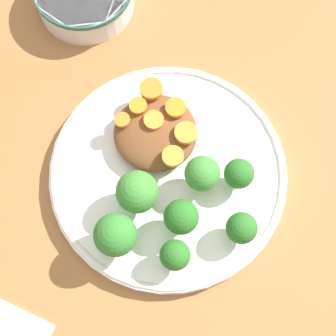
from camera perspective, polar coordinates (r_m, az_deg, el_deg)
ground_plane at (r=0.66m, az=0.00°, el=-0.89°), size 4.00×4.00×0.00m
plate at (r=0.65m, az=0.00°, el=-0.59°), size 0.28×0.28×0.02m
stew_mound at (r=0.65m, az=-1.28°, el=3.61°), size 0.10×0.10×0.03m
broccoli_floret_0 at (r=0.61m, az=3.50°, el=-0.62°), size 0.04×0.04×0.06m
broccoli_floret_1 at (r=0.59m, az=-5.36°, el=-6.81°), size 0.05×0.05×0.06m
broccoli_floret_2 at (r=0.60m, az=0.72°, el=-8.89°), size 0.03×0.03×0.05m
broccoli_floret_3 at (r=0.60m, az=-3.15°, el=-2.46°), size 0.05×0.05×0.06m
broccoli_floret_4 at (r=0.61m, az=7.48°, el=-6.09°), size 0.03×0.03×0.05m
broccoli_floret_5 at (r=0.62m, az=7.21°, el=-0.62°), size 0.03×0.03×0.05m
broccoli_floret_6 at (r=0.60m, az=1.35°, el=-5.06°), size 0.04×0.04×0.05m
carrot_slice_0 at (r=0.63m, az=1.84°, el=3.60°), size 0.03×0.03×0.01m
carrot_slice_1 at (r=0.63m, az=-1.45°, el=4.89°), size 0.02×0.02×0.01m
carrot_slice_2 at (r=0.64m, az=-3.06°, el=6.33°), size 0.02×0.02×0.00m
carrot_slice_3 at (r=0.62m, az=0.15°, el=1.45°), size 0.02×0.02×0.01m
carrot_slice_4 at (r=0.64m, az=-4.68°, el=4.91°), size 0.02×0.02×0.00m
carrot_slice_5 at (r=0.64m, az=0.78°, el=6.13°), size 0.02×0.02×0.01m
carrot_slice_6 at (r=0.65m, az=-1.71°, el=8.04°), size 0.03×0.03×0.01m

